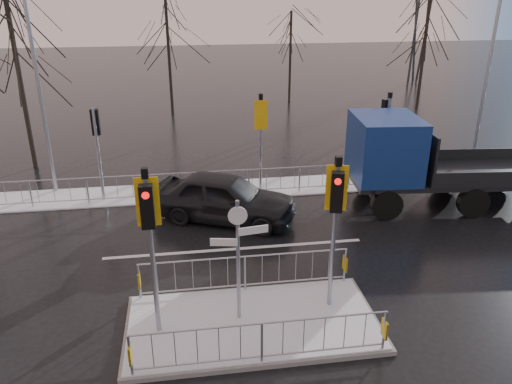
{
  "coord_description": "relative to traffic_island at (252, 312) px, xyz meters",
  "views": [
    {
      "loc": [
        -1.37,
        -9.69,
        7.58
      ],
      "look_at": [
        0.68,
        3.98,
        1.8
      ],
      "focal_mm": 35.0,
      "sensor_mm": 36.0,
      "label": 1
    }
  ],
  "objects": [
    {
      "name": "tree_near_b",
      "position": [
        -7.99,
        12.49,
        4.76
      ],
      "size": [
        4.0,
        4.0,
        7.55
      ],
      "color": "black",
      "rests_on": "ground"
    },
    {
      "name": "lane_markings",
      "position": [
        0.01,
        -0.34,
        -0.39
      ],
      "size": [
        8.0,
        11.38,
        0.01
      ],
      "color": "silver",
      "rests_on": "ground"
    },
    {
      "name": "ground",
      "position": [
        0.01,
        -0.01,
        -0.39
      ],
      "size": [
        120.0,
        120.0,
        0.0
      ],
      "primitive_type": "plane",
      "color": "black",
      "rests_on": "ground"
    },
    {
      "name": "traffic_island",
      "position": [
        0.0,
        0.0,
        0.0
      ],
      "size": [
        6.0,
        3.04,
        4.15
      ],
      "color": "slate",
      "rests_on": "ground"
    },
    {
      "name": "street_lamp_right",
      "position": [
        10.58,
        8.49,
        4.0
      ],
      "size": [
        1.25,
        0.18,
        8.0
      ],
      "color": "#999DA7",
      "rests_on": "ground"
    },
    {
      "name": "flatbed_truck",
      "position": [
        6.66,
        6.19,
        1.39
      ],
      "size": [
        7.43,
        3.26,
        3.35
      ],
      "color": "black",
      "rests_on": "ground"
    },
    {
      "name": "tree_far_a",
      "position": [
        -1.99,
        21.99,
        4.43
      ],
      "size": [
        3.75,
        3.75,
        7.08
      ],
      "color": "black",
      "rests_on": "ground"
    },
    {
      "name": "street_lamp_left",
      "position": [
        -6.42,
        9.49,
        4.1
      ],
      "size": [
        1.25,
        0.18,
        8.2
      ],
      "color": "#999DA7",
      "rests_on": "ground"
    },
    {
      "name": "snow_verge",
      "position": [
        0.01,
        8.59,
        -0.37
      ],
      "size": [
        30.0,
        2.0,
        0.04
      ],
      "primitive_type": "cube",
      "color": "white",
      "rests_on": "ground"
    },
    {
      "name": "tree_far_b",
      "position": [
        6.01,
        23.99,
        3.79
      ],
      "size": [
        3.25,
        3.25,
        6.14
      ],
      "color": "black",
      "rests_on": "ground"
    },
    {
      "name": "far_kerb_fixtures",
      "position": [
        0.31,
        8.08,
        0.63
      ],
      "size": [
        18.0,
        0.65,
        3.83
      ],
      "color": "#999DA7",
      "rests_on": "ground"
    },
    {
      "name": "car_far_lane",
      "position": [
        -0.1,
        5.94,
        0.44
      ],
      "size": [
        5.25,
        3.81,
        1.66
      ],
      "primitive_type": "imported",
      "rotation": [
        0.0,
        0.0,
        1.14
      ],
      "color": "black",
      "rests_on": "ground"
    },
    {
      "name": "tree_far_c",
      "position": [
        14.01,
        20.99,
        4.76
      ],
      "size": [
        4.0,
        4.0,
        7.55
      ],
      "color": "black",
      "rests_on": "ground"
    }
  ]
}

